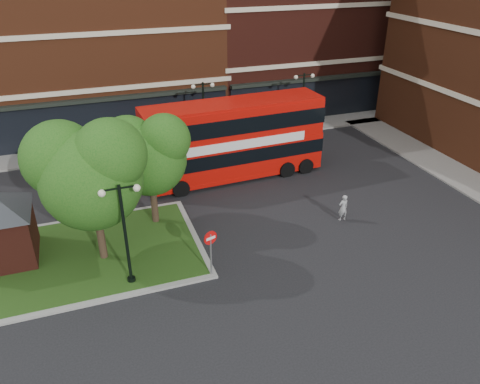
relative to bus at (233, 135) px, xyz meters
name	(u,v)px	position (x,y,z in m)	size (l,w,h in m)	color
ground	(247,261)	(-2.45, -9.14, -2.92)	(120.00, 120.00, 0.00)	black
pavement_far	(173,141)	(-2.45, 7.36, -2.86)	(44.00, 3.00, 0.12)	slate
terrace_far_left	(48,39)	(-10.45, 14.86, 4.08)	(26.00, 12.00, 14.00)	brown
terrace_far_right	(299,14)	(11.55, 14.86, 5.08)	(18.00, 12.00, 16.00)	#471911
traffic_island	(72,258)	(-10.45, -6.14, -2.86)	(12.60, 7.60, 0.15)	gray
tree_island_west	(88,170)	(-9.05, -6.56, 1.87)	(5.40, 4.71, 7.21)	#2D2116
tree_island_east	(147,152)	(-6.03, -4.07, 1.32)	(4.46, 3.90, 6.29)	#2D2116
lamp_island	(125,230)	(-7.95, -8.94, -0.10)	(1.72, 0.36, 5.00)	black
lamp_far_left	(204,112)	(-0.45, 5.36, -0.10)	(1.72, 0.36, 5.00)	black
lamp_far_right	(303,101)	(7.55, 5.36, -0.10)	(1.72, 0.36, 5.00)	black
bus	(233,135)	(0.00, 0.00, 0.00)	(11.78, 3.19, 4.45)	#BB0D07
woman	(343,208)	(3.90, -7.30, -2.14)	(0.57, 0.37, 1.56)	gray
car_silver	(183,138)	(-1.93, 6.15, -2.20)	(1.70, 4.22, 1.44)	#A4A6AB
car_white	(222,130)	(1.37, 6.86, -2.20)	(1.52, 4.37, 1.44)	silver
no_entry_sign	(211,245)	(-4.38, -9.64, -1.19)	(0.65, 0.26, 2.43)	slate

